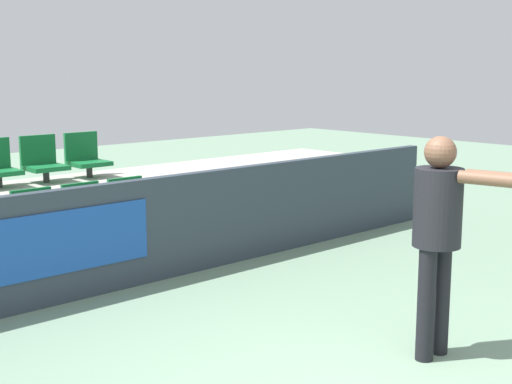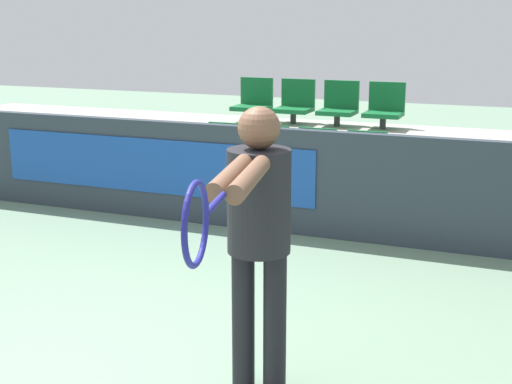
% 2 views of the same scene
% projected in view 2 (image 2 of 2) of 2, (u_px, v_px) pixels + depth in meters
% --- Properties ---
extents(barrier_wall, '(9.99, 0.14, 1.05)m').
position_uv_depth(barrier_wall, '(265.00, 179.00, 7.10)').
color(barrier_wall, '#2D3842').
rests_on(barrier_wall, ground).
extents(bleacher_tier_front, '(9.59, 0.94, 0.43)m').
position_uv_depth(bleacher_tier_front, '(287.00, 197.00, 7.66)').
color(bleacher_tier_front, '#ADA89E').
rests_on(bleacher_tier_front, ground).
extents(bleacher_tier_middle, '(9.59, 0.94, 0.86)m').
position_uv_depth(bleacher_tier_middle, '(313.00, 161.00, 8.45)').
color(bleacher_tier_middle, '#ADA89E').
rests_on(bleacher_tier_middle, ground).
extents(stadium_chair_0, '(0.42, 0.39, 0.52)m').
position_uv_depth(stadium_chair_0, '(222.00, 149.00, 7.94)').
color(stadium_chair_0, '#333333').
rests_on(stadium_chair_0, bleacher_tier_front).
extents(stadium_chair_1, '(0.42, 0.39, 0.52)m').
position_uv_depth(stadium_chair_1, '(267.00, 153.00, 7.75)').
color(stadium_chair_1, '#333333').
rests_on(stadium_chair_1, bleacher_tier_front).
extents(stadium_chair_2, '(0.42, 0.39, 0.52)m').
position_uv_depth(stadium_chair_2, '(314.00, 156.00, 7.55)').
color(stadium_chair_2, '#333333').
rests_on(stadium_chair_2, bleacher_tier_front).
extents(stadium_chair_3, '(0.42, 0.39, 0.52)m').
position_uv_depth(stadium_chair_3, '(364.00, 160.00, 7.36)').
color(stadium_chair_3, '#333333').
rests_on(stadium_chair_3, bleacher_tier_front).
extents(stadium_chair_4, '(0.42, 0.39, 0.52)m').
position_uv_depth(stadium_chair_4, '(253.00, 102.00, 8.68)').
color(stadium_chair_4, '#333333').
rests_on(stadium_chair_4, bleacher_tier_middle).
extents(stadium_chair_5, '(0.42, 0.39, 0.52)m').
position_uv_depth(stadium_chair_5, '(295.00, 104.00, 8.49)').
color(stadium_chair_5, '#333333').
rests_on(stadium_chair_5, bleacher_tier_middle).
extents(stadium_chair_6, '(0.42, 0.39, 0.52)m').
position_uv_depth(stadium_chair_6, '(339.00, 106.00, 8.30)').
color(stadium_chair_6, '#333333').
rests_on(stadium_chair_6, bleacher_tier_middle).
extents(stadium_chair_7, '(0.42, 0.39, 0.52)m').
position_uv_depth(stadium_chair_7, '(385.00, 108.00, 8.10)').
color(stadium_chair_7, '#333333').
rests_on(stadium_chair_7, bleacher_tier_middle).
extents(tennis_player, '(0.47, 1.60, 1.64)m').
position_uv_depth(tennis_player, '(257.00, 222.00, 3.81)').
color(tennis_player, black).
rests_on(tennis_player, ground).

